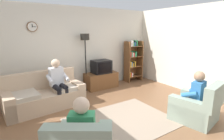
# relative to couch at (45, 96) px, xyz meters

# --- Properties ---
(ground_plane) EXTENTS (12.00, 12.00, 0.00)m
(ground_plane) POSITION_rel_couch_xyz_m (1.37, -1.65, -0.31)
(ground_plane) COLOR brown
(back_wall_assembly) EXTENTS (6.20, 0.17, 2.70)m
(back_wall_assembly) POSITION_rel_couch_xyz_m (1.37, 1.01, 1.04)
(back_wall_assembly) COLOR silver
(back_wall_assembly) RESTS_ON ground_plane
(right_wall) EXTENTS (0.12, 5.80, 2.70)m
(right_wall) POSITION_rel_couch_xyz_m (4.23, -1.65, 1.04)
(right_wall) COLOR silver
(right_wall) RESTS_ON ground_plane
(couch) EXTENTS (1.97, 1.04, 0.90)m
(couch) POSITION_rel_couch_xyz_m (0.00, 0.00, 0.00)
(couch) COLOR tan
(couch) RESTS_ON ground_plane
(tv_stand) EXTENTS (1.10, 0.56, 0.53)m
(tv_stand) POSITION_rel_couch_xyz_m (2.01, 0.60, -0.05)
(tv_stand) COLOR brown
(tv_stand) RESTS_ON ground_plane
(tv) EXTENTS (0.60, 0.49, 0.44)m
(tv) POSITION_rel_couch_xyz_m (2.01, 0.57, 0.44)
(tv) COLOR black
(tv) RESTS_ON tv_stand
(bookshelf) EXTENTS (0.68, 0.36, 1.59)m
(bookshelf) POSITION_rel_couch_xyz_m (3.44, 0.67, 0.54)
(bookshelf) COLOR brown
(bookshelf) RESTS_ON ground_plane
(floor_lamp) EXTENTS (0.28, 0.28, 1.85)m
(floor_lamp) POSITION_rel_couch_xyz_m (1.50, 0.70, 1.14)
(floor_lamp) COLOR black
(floor_lamp) RESTS_ON ground_plane
(armchair_near_bookshelf) EXTENTS (0.95, 1.02, 0.90)m
(armchair_near_bookshelf) POSITION_rel_couch_xyz_m (2.62, -2.53, -0.02)
(armchair_near_bookshelf) COLOR gray
(armchair_near_bookshelf) RESTS_ON ground_plane
(area_rug) EXTENTS (2.20, 1.70, 0.01)m
(area_rug) POSITION_rel_couch_xyz_m (1.21, -1.70, -0.31)
(area_rug) COLOR gray
(area_rug) RESTS_ON ground_plane
(person_on_couch) EXTENTS (0.54, 0.56, 1.24)m
(person_on_couch) POSITION_rel_couch_xyz_m (0.34, -0.11, 0.39)
(person_on_couch) COLOR silver
(person_on_couch) RESTS_ON ground_plane
(person_in_left_armchair) EXTENTS (0.61, 0.64, 1.12)m
(person_in_left_armchair) POSITION_rel_couch_xyz_m (-0.01, -2.45, 0.29)
(person_in_left_armchair) COLOR #338C59
(person_in_left_armchair) RESTS_ON ground_plane
(person_in_right_armchair) EXTENTS (0.56, 0.59, 1.12)m
(person_in_right_armchair) POSITION_rel_couch_xyz_m (2.60, -2.45, 0.29)
(person_in_right_armchair) COLOR #3372B2
(person_in_right_armchair) RESTS_ON ground_plane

